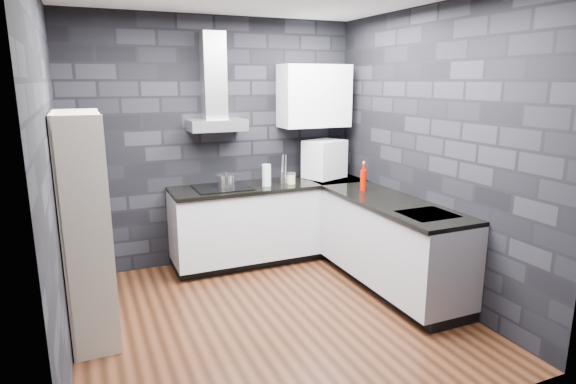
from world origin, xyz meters
TOP-DOWN VIEW (x-y plane):
  - ground at (0.00, 0.00)m, footprint 3.20×3.20m
  - wall_back at (0.00, 1.62)m, footprint 3.20×0.05m
  - wall_front at (0.00, -1.62)m, footprint 3.20×0.05m
  - wall_left at (-1.62, 0.00)m, footprint 0.05×3.20m
  - wall_right at (1.62, 0.00)m, footprint 0.05×3.20m
  - toekick_back at (0.50, 1.34)m, footprint 2.18×0.50m
  - toekick_right at (1.34, 0.10)m, footprint 0.50×1.78m
  - counter_back_cab at (0.50, 1.30)m, footprint 2.20×0.60m
  - counter_right_cab at (1.30, 0.10)m, footprint 0.60×1.80m
  - counter_back_top at (0.50, 1.29)m, footprint 2.20×0.62m
  - counter_right_top at (1.29, 0.10)m, footprint 0.62×1.80m
  - counter_corner_top at (1.30, 1.30)m, footprint 0.62×0.62m
  - hood_body at (-0.05, 1.43)m, footprint 0.60×0.34m
  - hood_chimney at (-0.05, 1.50)m, footprint 0.24×0.20m
  - upper_cabinet at (1.10, 1.43)m, footprint 0.80×0.35m
  - cooktop at (-0.05, 1.30)m, footprint 0.58×0.50m
  - sink_rim at (1.30, -0.40)m, footprint 0.44×0.40m
  - pot at (-0.01, 1.30)m, footprint 0.26×0.26m
  - glass_vase at (0.42, 1.20)m, footprint 0.12×0.12m
  - storage_jar at (0.72, 1.20)m, footprint 0.10×0.10m
  - utensil_crock at (0.65, 1.28)m, footprint 0.12×0.12m
  - appliance_garage at (1.21, 1.35)m, footprint 0.53×0.48m
  - red_bottle at (1.26, 0.58)m, footprint 0.08×0.08m
  - bookshelf at (-1.42, 0.32)m, footprint 0.45×0.84m
  - fruit_bowl at (-1.42, 0.22)m, footprint 0.23×0.23m
  - book_red at (-1.42, 0.46)m, footprint 0.15×0.05m
  - book_second at (-1.44, 0.53)m, footprint 0.17×0.02m

SIDE VIEW (x-z plane):
  - ground at x=0.00m, z-range 0.00..0.00m
  - toekick_back at x=0.50m, z-range 0.00..0.10m
  - toekick_right at x=1.34m, z-range 0.00..0.10m
  - counter_back_cab at x=0.50m, z-range 0.10..0.86m
  - counter_right_cab at x=1.30m, z-range 0.10..0.86m
  - book_red at x=-1.42m, z-range 0.47..0.67m
  - book_second at x=-1.44m, z-range 0.48..0.71m
  - counter_back_top at x=0.50m, z-range 0.86..0.90m
  - counter_right_top at x=1.29m, z-range 0.86..0.90m
  - counter_corner_top at x=1.30m, z-range 0.86..0.90m
  - sink_rim at x=1.30m, z-range 0.89..0.90m
  - bookshelf at x=-1.42m, z-range 0.00..1.80m
  - cooktop at x=-0.05m, z-range 0.90..0.91m
  - fruit_bowl at x=-1.42m, z-range 0.91..0.96m
  - storage_jar at x=0.72m, z-range 0.90..1.01m
  - utensil_crock at x=0.65m, z-range 0.90..1.03m
  - pot at x=-0.01m, z-range 0.91..1.03m
  - red_bottle at x=1.26m, z-range 0.90..1.12m
  - glass_vase at x=0.42m, z-range 0.90..1.14m
  - appliance_garage at x=1.21m, z-range 0.91..1.34m
  - wall_back at x=0.00m, z-range 0.00..2.70m
  - wall_front at x=0.00m, z-range 0.00..2.70m
  - wall_left at x=-1.62m, z-range 0.00..2.70m
  - wall_right at x=1.62m, z-range 0.00..2.70m
  - hood_body at x=-0.05m, z-range 1.50..1.62m
  - upper_cabinet at x=1.10m, z-range 1.50..2.20m
  - hood_chimney at x=-0.05m, z-range 1.62..2.52m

